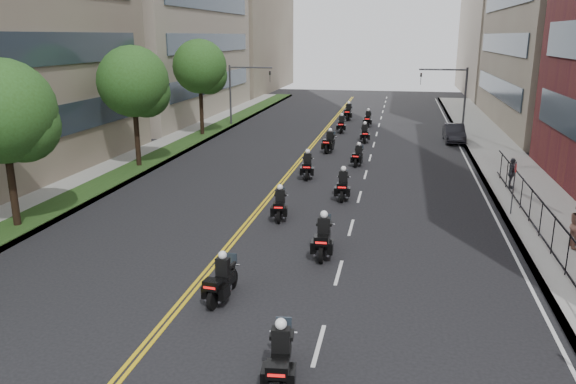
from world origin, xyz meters
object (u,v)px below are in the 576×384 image
(motorcycle_7, at_px, (358,156))
(motorcycle_11, at_px, (368,119))
(motorcycle_10, at_px, (342,125))
(motorcycle_12, at_px, (348,113))
(motorcycle_8, at_px, (329,143))
(motorcycle_4, at_px, (280,205))
(pedestrian_c, at_px, (512,173))
(motorcycle_9, at_px, (365,134))
(motorcycle_1, at_px, (280,359))
(parked_sedan, at_px, (454,133))
(motorcycle_2, at_px, (222,281))
(motorcycle_3, at_px, (323,238))
(motorcycle_6, at_px, (307,167))
(motorcycle_5, at_px, (343,186))

(motorcycle_7, distance_m, motorcycle_11, 16.49)
(motorcycle_10, bearing_deg, motorcycle_12, 88.92)
(motorcycle_7, bearing_deg, motorcycle_12, 104.41)
(motorcycle_7, xyz_separation_m, motorcycle_8, (-2.39, 3.98, 0.09))
(motorcycle_4, bearing_deg, pedestrian_c, 24.70)
(motorcycle_8, distance_m, motorcycle_9, 5.02)
(motorcycle_1, relative_size, parked_sedan, 0.53)
(motorcycle_4, relative_size, motorcycle_7, 1.05)
(motorcycle_4, height_order, motorcycle_9, motorcycle_9)
(motorcycle_12, xyz_separation_m, parked_sedan, (9.41, -10.42, -0.04))
(motorcycle_2, bearing_deg, motorcycle_3, 64.79)
(motorcycle_6, height_order, parked_sedan, motorcycle_6)
(motorcycle_11, height_order, parked_sedan, motorcycle_11)
(motorcycle_11, xyz_separation_m, motorcycle_12, (-2.20, 3.93, 0.07))
(motorcycle_6, bearing_deg, motorcycle_11, 76.98)
(motorcycle_9, xyz_separation_m, parked_sedan, (7.00, 1.52, 0.05))
(motorcycle_7, relative_size, pedestrian_c, 1.24)
(motorcycle_8, distance_m, parked_sedan, 11.03)
(motorcycle_1, bearing_deg, motorcycle_11, 84.28)
(motorcycle_7, height_order, motorcycle_9, motorcycle_9)
(motorcycle_7, distance_m, motorcycle_10, 12.94)
(motorcycle_7, height_order, pedestrian_c, pedestrian_c)
(motorcycle_1, bearing_deg, motorcycle_3, 84.55)
(motorcycle_1, relative_size, motorcycle_4, 1.05)
(motorcycle_1, bearing_deg, motorcycle_6, 91.33)
(motorcycle_6, xyz_separation_m, pedestrian_c, (11.37, -0.71, 0.30))
(motorcycle_7, bearing_deg, motorcycle_2, -90.51)
(motorcycle_3, xyz_separation_m, motorcycle_11, (-0.23, 32.46, -0.03))
(motorcycle_5, bearing_deg, motorcycle_1, -91.79)
(motorcycle_2, height_order, motorcycle_11, motorcycle_11)
(motorcycle_4, height_order, motorcycle_12, motorcycle_12)
(motorcycle_1, distance_m, motorcycle_5, 16.42)
(motorcycle_11, bearing_deg, motorcycle_6, -95.11)
(motorcycle_3, distance_m, motorcycle_4, 4.86)
(motorcycle_2, distance_m, motorcycle_11, 36.91)
(motorcycle_1, distance_m, motorcycle_2, 4.93)
(motorcycle_12, bearing_deg, motorcycle_5, -83.47)
(motorcycle_3, relative_size, motorcycle_11, 1.04)
(motorcycle_6, xyz_separation_m, motorcycle_12, (0.16, 24.36, 0.06))
(motorcycle_2, relative_size, motorcycle_12, 0.87)
(motorcycle_11, relative_size, motorcycle_12, 0.91)
(motorcycle_12, bearing_deg, motorcycle_9, -76.83)
(motorcycle_1, xyz_separation_m, motorcycle_5, (-0.17, 16.42, 0.01))
(motorcycle_5, distance_m, motorcycle_9, 16.46)
(motorcycle_9, bearing_deg, motorcycle_1, -96.34)
(motorcycle_4, relative_size, motorcycle_6, 0.93)
(motorcycle_11, bearing_deg, motorcycle_4, -93.26)
(motorcycle_3, xyz_separation_m, motorcycle_4, (-2.59, 4.12, -0.06))
(motorcycle_9, distance_m, motorcycle_11, 8.02)
(motorcycle_3, relative_size, motorcycle_12, 0.95)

